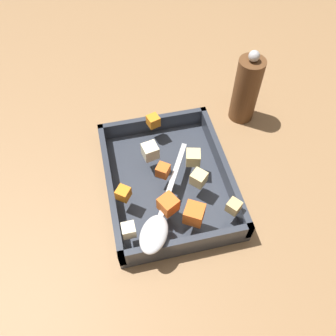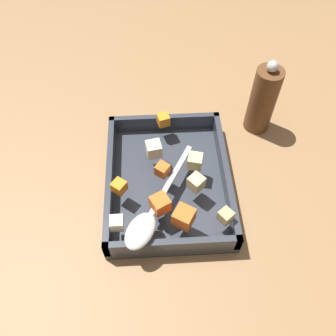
# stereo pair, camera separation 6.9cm
# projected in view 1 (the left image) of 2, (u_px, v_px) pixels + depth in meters

# --- Properties ---
(ground_plane) EXTENTS (4.00, 4.00, 0.00)m
(ground_plane) POSITION_uv_depth(u_px,v_px,m) (162.00, 183.00, 0.75)
(ground_plane) COLOR #936D47
(baking_dish) EXTENTS (0.31, 0.25, 0.05)m
(baking_dish) POSITION_uv_depth(u_px,v_px,m) (168.00, 182.00, 0.74)
(baking_dish) COLOR #333842
(baking_dish) RESTS_ON ground_plane
(carrot_chunk_front_center) EXTENTS (0.04, 0.04, 0.03)m
(carrot_chunk_front_center) POSITION_uv_depth(u_px,v_px,m) (168.00, 204.00, 0.64)
(carrot_chunk_front_center) COLOR orange
(carrot_chunk_front_center) RESTS_ON baking_dish
(carrot_chunk_mid_left) EXTENTS (0.03, 0.03, 0.02)m
(carrot_chunk_mid_left) POSITION_uv_depth(u_px,v_px,m) (163.00, 170.00, 0.69)
(carrot_chunk_mid_left) COLOR orange
(carrot_chunk_mid_left) RESTS_ON baking_dish
(carrot_chunk_mid_right) EXTENTS (0.05, 0.05, 0.03)m
(carrot_chunk_mid_right) POSITION_uv_depth(u_px,v_px,m) (194.00, 214.00, 0.63)
(carrot_chunk_mid_right) COLOR orange
(carrot_chunk_mid_right) RESTS_ON baking_dish
(carrot_chunk_back_center) EXTENTS (0.03, 0.03, 0.02)m
(carrot_chunk_back_center) POSITION_uv_depth(u_px,v_px,m) (153.00, 121.00, 0.77)
(carrot_chunk_back_center) COLOR orange
(carrot_chunk_back_center) RESTS_ON baking_dish
(carrot_chunk_under_handle) EXTENTS (0.03, 0.03, 0.02)m
(carrot_chunk_under_handle) POSITION_uv_depth(u_px,v_px,m) (123.00, 193.00, 0.66)
(carrot_chunk_under_handle) COLOR orange
(carrot_chunk_under_handle) RESTS_ON baking_dish
(potato_chunk_heap_side) EXTENTS (0.03, 0.03, 0.03)m
(potato_chunk_heap_side) POSITION_uv_depth(u_px,v_px,m) (150.00, 151.00, 0.71)
(potato_chunk_heap_side) COLOR beige
(potato_chunk_heap_side) RESTS_ON baking_dish
(potato_chunk_near_spoon) EXTENTS (0.03, 0.03, 0.03)m
(potato_chunk_near_spoon) POSITION_uv_depth(u_px,v_px,m) (193.00, 157.00, 0.71)
(potato_chunk_near_spoon) COLOR #E0CC89
(potato_chunk_near_spoon) RESTS_ON baking_dish
(potato_chunk_near_left) EXTENTS (0.03, 0.03, 0.02)m
(potato_chunk_near_left) POSITION_uv_depth(u_px,v_px,m) (234.00, 206.00, 0.64)
(potato_chunk_near_left) COLOR tan
(potato_chunk_near_left) RESTS_ON baking_dish
(potato_chunk_heap_top) EXTENTS (0.02, 0.02, 0.02)m
(potato_chunk_heap_top) POSITION_uv_depth(u_px,v_px,m) (129.00, 230.00, 0.62)
(potato_chunk_heap_top) COLOR beige
(potato_chunk_heap_top) RESTS_ON baking_dish
(potato_chunk_near_right) EXTENTS (0.04, 0.04, 0.03)m
(potato_chunk_near_right) POSITION_uv_depth(u_px,v_px,m) (199.00, 178.00, 0.68)
(potato_chunk_near_right) COLOR #E0CC89
(potato_chunk_near_right) RESTS_ON baking_dish
(serving_spoon) EXTENTS (0.24, 0.15, 0.02)m
(serving_spoon) POSITION_uv_depth(u_px,v_px,m) (156.00, 227.00, 0.62)
(serving_spoon) COLOR silver
(serving_spoon) RESTS_ON baking_dish
(pepper_mill) EXTENTS (0.06, 0.06, 0.19)m
(pepper_mill) POSITION_uv_depth(u_px,v_px,m) (246.00, 90.00, 0.80)
(pepper_mill) COLOR brown
(pepper_mill) RESTS_ON ground_plane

